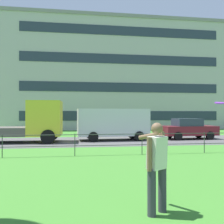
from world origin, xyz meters
The scene contains 8 objects.
street_strip centered at (0.00, 18.79, 0.00)m, with size 80.00×6.37×0.01m, color #565454.
park_fence centered at (0.00, 12.77, 0.66)m, with size 31.00×0.04×1.00m.
person_thrower centered at (-1.55, 5.96, 0.93)m, with size 0.45×0.85×1.72m.
frisbee centered at (0.87, 7.81, 2.18)m, with size 0.30×0.30×0.07m.
flatbed_truck_center centered at (-6.54, 18.66, 1.22)m, with size 7.36×2.59×2.75m.
panel_van_far_right centered at (-0.41, 19.23, 1.27)m, with size 5.07×2.25×2.24m.
car_maroon_far_left centered at (5.31, 19.21, 0.78)m, with size 4.06×1.93×1.54m.
apartment_building_background centered at (2.48, 37.07, 6.87)m, with size 28.23×13.59×13.73m.
Camera 1 is at (-3.06, 1.38, 1.88)m, focal length 40.33 mm.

